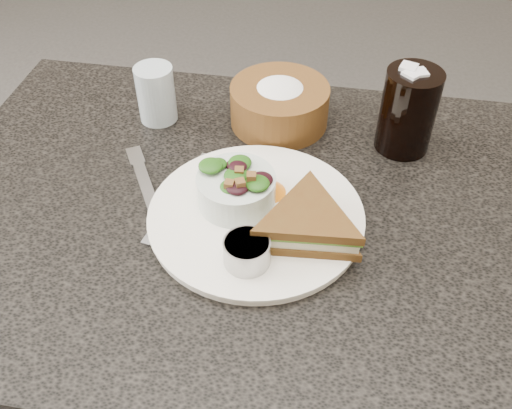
{
  "coord_description": "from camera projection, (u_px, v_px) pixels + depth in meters",
  "views": [
    {
      "loc": [
        0.1,
        -0.59,
        1.34
      ],
      "look_at": [
        0.01,
        -0.02,
        0.78
      ],
      "focal_mm": 40.0,
      "sensor_mm": 36.0,
      "label": 1
    }
  ],
  "objects": [
    {
      "name": "orange_wedge",
      "position": [
        268.0,
        186.0,
        0.84
      ],
      "size": [
        0.07,
        0.07,
        0.02
      ],
      "primitive_type": "cone",
      "rotation": [
        0.0,
        0.0,
        0.21
      ],
      "color": "orange",
      "rests_on": "dinner_plate"
    },
    {
      "name": "salad_bowl",
      "position": [
        236.0,
        185.0,
        0.81
      ],
      "size": [
        0.14,
        0.14,
        0.07
      ],
      "primitive_type": null,
      "rotation": [
        0.0,
        0.0,
        0.29
      ],
      "color": "silver",
      "rests_on": "dinner_plate"
    },
    {
      "name": "fork",
      "position": [
        148.0,
        192.0,
        0.86
      ],
      "size": [
        0.11,
        0.17,
        0.0
      ],
      "primitive_type": "cube",
      "rotation": [
        0.0,
        0.0,
        0.53
      ],
      "color": "#AEAEB0",
      "rests_on": "dining_table"
    },
    {
      "name": "dressing_ramekin",
      "position": [
        247.0,
        252.0,
        0.74
      ],
      "size": [
        0.07,
        0.07,
        0.04
      ],
      "primitive_type": "cylinder",
      "rotation": [
        0.0,
        0.0,
        -0.09
      ],
      "color": "#9E9E9F",
      "rests_on": "dinner_plate"
    },
    {
      "name": "bread_basket",
      "position": [
        280.0,
        99.0,
        0.96
      ],
      "size": [
        0.22,
        0.22,
        0.09
      ],
      "primitive_type": null,
      "rotation": [
        0.0,
        0.0,
        -0.41
      ],
      "color": "brown",
      "rests_on": "dining_table"
    },
    {
      "name": "dinner_plate",
      "position": [
        256.0,
        216.0,
        0.82
      ],
      "size": [
        0.31,
        0.31,
        0.01
      ],
      "primitive_type": "cylinder",
      "color": "white",
      "rests_on": "dining_table"
    },
    {
      "name": "knife",
      "position": [
        178.0,
        196.0,
        0.86
      ],
      "size": [
        0.05,
        0.21,
        0.0
      ],
      "primitive_type": "cube",
      "rotation": [
        0.0,
        0.0,
        -0.18
      ],
      "color": "#A8ABB1",
      "rests_on": "dining_table"
    },
    {
      "name": "cola_glass",
      "position": [
        409.0,
        108.0,
        0.9
      ],
      "size": [
        0.12,
        0.12,
        0.15
      ],
      "primitive_type": null,
      "rotation": [
        0.0,
        0.0,
        0.42
      ],
      "color": "black",
      "rests_on": "dining_table"
    },
    {
      "name": "dining_table",
      "position": [
        255.0,
        346.0,
        1.1
      ],
      "size": [
        1.0,
        0.7,
        0.75
      ],
      "primitive_type": "cube",
      "color": "black",
      "rests_on": "floor"
    },
    {
      "name": "water_glass",
      "position": [
        156.0,
        94.0,
        0.97
      ],
      "size": [
        0.07,
        0.07,
        0.1
      ],
      "primitive_type": "cylinder",
      "rotation": [
        0.0,
        0.0,
        -0.09
      ],
      "color": "#A1B2BA",
      "rests_on": "dining_table"
    },
    {
      "name": "sandwich",
      "position": [
        307.0,
        224.0,
        0.77
      ],
      "size": [
        0.18,
        0.18,
        0.05
      ],
      "primitive_type": null,
      "rotation": [
        0.0,
        0.0,
        0.08
      ],
      "color": "#4A3315",
      "rests_on": "dinner_plate"
    }
  ]
}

